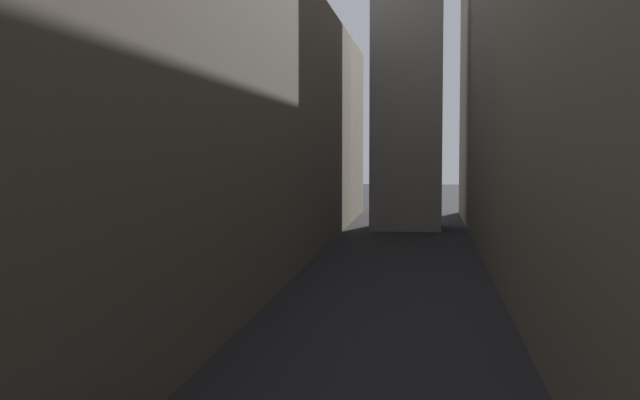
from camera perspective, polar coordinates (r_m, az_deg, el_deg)
name	(u,v)px	position (r m, az deg, el deg)	size (l,w,h in m)	color
ground_plane	(386,300)	(39.53, 4.65, -6.97)	(264.00, 264.00, 0.00)	#232326
building_block_left	(143,114)	(43.38, -12.20, 5.89)	(14.34, 108.00, 18.09)	#756B5B
building_block_right	(623,45)	(42.13, 20.32, 10.09)	(11.12, 108.00, 24.34)	#756B5B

